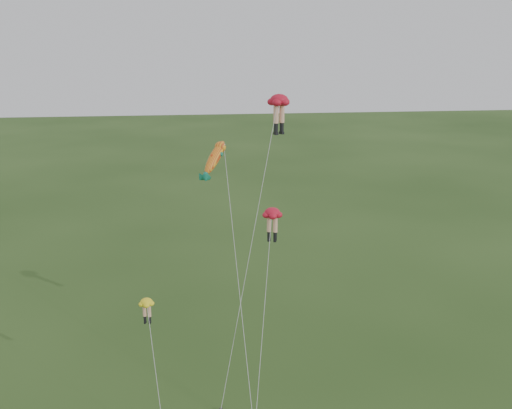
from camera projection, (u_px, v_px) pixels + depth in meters
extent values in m
ellipsoid|color=red|center=(279.00, 100.00, 39.97)|extent=(2.24, 2.24, 0.83)
cylinder|color=#F6B291|center=(276.00, 114.00, 40.12)|extent=(0.37, 0.37, 1.27)
cylinder|color=black|center=(276.00, 128.00, 40.39)|extent=(0.29, 0.29, 0.64)
cube|color=black|center=(276.00, 133.00, 40.51)|extent=(0.35, 0.43, 0.19)
cylinder|color=#F6B291|center=(282.00, 114.00, 40.39)|extent=(0.37, 0.37, 1.27)
cylinder|color=black|center=(282.00, 127.00, 40.66)|extent=(0.29, 0.29, 0.64)
cube|color=black|center=(282.00, 133.00, 40.77)|extent=(0.35, 0.43, 0.19)
cylinder|color=silver|center=(251.00, 248.00, 38.82)|extent=(4.89, 7.60, 19.91)
ellipsoid|color=red|center=(272.00, 213.00, 40.11)|extent=(1.90, 1.90, 0.73)
cylinder|color=#F6B291|center=(269.00, 224.00, 40.41)|extent=(0.32, 0.32, 1.12)
cylinder|color=black|center=(269.00, 235.00, 40.65)|extent=(0.25, 0.25, 0.56)
cube|color=black|center=(269.00, 240.00, 40.75)|extent=(0.29, 0.37, 0.16)
cylinder|color=#F6B291|center=(275.00, 225.00, 40.30)|extent=(0.32, 0.32, 1.12)
cylinder|color=black|center=(275.00, 236.00, 40.54)|extent=(0.25, 0.25, 0.56)
cube|color=black|center=(275.00, 240.00, 40.64)|extent=(0.29, 0.37, 0.16)
cylinder|color=silver|center=(264.00, 313.00, 37.83)|extent=(2.19, 8.01, 12.22)
ellipsoid|color=yellow|center=(146.00, 302.00, 35.98)|extent=(1.23, 1.23, 0.51)
cylinder|color=#F6B291|center=(145.00, 311.00, 36.17)|extent=(0.23, 0.23, 0.78)
cylinder|color=black|center=(145.00, 319.00, 36.34)|extent=(0.18, 0.18, 0.39)
cube|color=black|center=(145.00, 322.00, 36.41)|extent=(0.18, 0.25, 0.11)
cylinder|color=#F6B291|center=(149.00, 311.00, 36.14)|extent=(0.23, 0.23, 0.78)
cylinder|color=black|center=(150.00, 319.00, 36.30)|extent=(0.18, 0.18, 0.39)
cube|color=black|center=(150.00, 323.00, 36.37)|extent=(0.18, 0.25, 0.11)
cylinder|color=silver|center=(155.00, 370.00, 35.25)|extent=(1.00, 3.90, 7.92)
ellipsoid|color=#FFA720|center=(215.00, 157.00, 42.54)|extent=(2.51, 3.00, 2.74)
sphere|color=#FFA720|center=(215.00, 157.00, 42.54)|extent=(1.47, 1.55, 1.27)
cone|color=#127656|center=(215.00, 157.00, 42.54)|extent=(1.25, 1.36, 1.22)
cone|color=#127656|center=(215.00, 157.00, 42.54)|extent=(1.25, 1.36, 1.22)
cone|color=#127656|center=(215.00, 157.00, 42.54)|extent=(0.71, 0.77, 0.68)
cone|color=#127656|center=(215.00, 157.00, 42.54)|extent=(0.71, 0.77, 0.68)
cone|color=#BA3713|center=(215.00, 157.00, 42.54)|extent=(0.74, 0.79, 0.67)
cylinder|color=silver|center=(233.00, 283.00, 38.96)|extent=(1.64, 12.23, 15.11)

